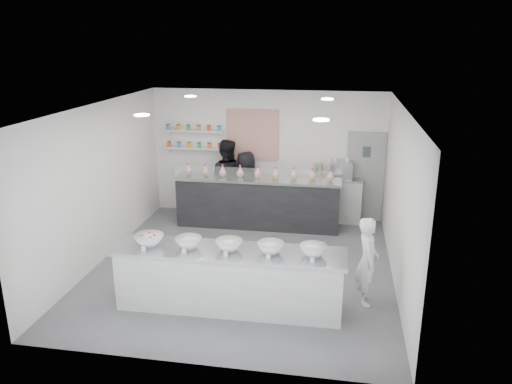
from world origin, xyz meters
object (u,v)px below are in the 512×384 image
staff_left (226,179)px  back_bar (258,203)px  espresso_ledge (331,200)px  staff_right (246,186)px  espresso_machine (341,170)px  prep_counter (230,279)px  woman_prep (367,261)px

staff_left → back_bar: bearing=151.0°
espresso_ledge → staff_left: staff_left is taller
back_bar → staff_right: 0.65m
staff_right → espresso_machine: bearing=-152.0°
back_bar → espresso_machine: (1.83, 0.66, 0.66)m
staff_right → staff_left: bearing=23.3°
espresso_ledge → espresso_machine: size_ratio=2.75×
espresso_machine → prep_counter: bearing=-111.4°
espresso_ledge → back_bar: bearing=-157.9°
woman_prep → back_bar: bearing=34.0°
back_bar → staff_right: bearing=126.7°
staff_left → woman_prep: bearing=132.2°
prep_counter → espresso_ledge: (1.47, 4.26, 0.03)m
prep_counter → staff_right: 4.12m
woman_prep → staff_right: staff_right is taller
prep_counter → espresso_ledge: bearing=70.2°
back_bar → espresso_machine: espresso_machine is taller
back_bar → staff_left: (-0.84, 0.48, 0.38)m
prep_counter → woman_prep: 2.22m
espresso_machine → staff_right: size_ratio=0.31×
back_bar → woman_prep: size_ratio=2.52×
staff_left → espresso_ledge: bearing=-175.1°
prep_counter → woman_prep: bearing=13.0°
back_bar → woman_prep: woman_prep is taller
espresso_machine → woman_prep: (0.47, -3.73, -0.50)m
prep_counter → staff_right: (-0.52, 4.08, 0.32)m
staff_left → espresso_machine: bearing=-175.4°
prep_counter → espresso_ledge: 4.51m
back_bar → woman_prep: bearing=-53.7°
prep_counter → staff_left: (-0.99, 4.08, 0.45)m
espresso_ledge → espresso_machine: 0.74m
espresso_ledge → staff_right: staff_right is taller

